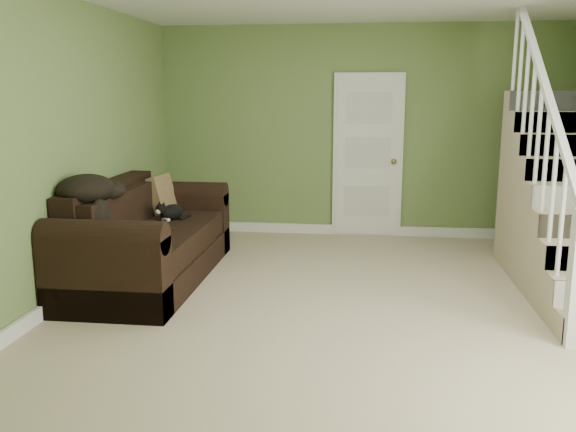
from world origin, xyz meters
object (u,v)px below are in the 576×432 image
(sofa, at_px, (145,243))
(side_table, at_px, (155,229))
(cat, at_px, (171,212))
(banana, at_px, (167,231))

(sofa, xyz_separation_m, side_table, (-0.19, 0.81, -0.05))
(side_table, distance_m, cat, 0.62)
(sofa, distance_m, banana, 0.40)
(cat, bearing_deg, sofa, -86.94)
(side_table, relative_size, cat, 1.80)
(sofa, height_order, side_table, sofa)
(sofa, distance_m, side_table, 0.83)
(side_table, xyz_separation_m, cat, (0.34, -0.44, 0.29))
(sofa, xyz_separation_m, banana, (0.30, -0.21, 0.17))
(cat, distance_m, banana, 0.60)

